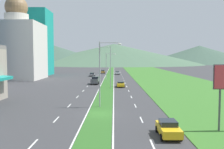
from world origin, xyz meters
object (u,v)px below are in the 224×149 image
at_px(car_2, 117,73).
at_px(pickup_truck_0, 95,81).
at_px(street_lamp_near, 102,70).
at_px(car_4, 92,74).
at_px(car_1, 121,84).
at_px(car_3, 103,72).
at_px(street_lamp_far, 107,64).
at_px(car_0, 168,128).
at_px(street_lamp_mid, 109,64).

height_order(car_2, pickup_truck_0, pickup_truck_0).
bearing_deg(pickup_truck_0, street_lamp_near, -173.70).
xyz_separation_m(street_lamp_near, car_4, (-7.05, 62.07, -4.87)).
bearing_deg(street_lamp_near, car_1, 82.41).
distance_m(street_lamp_near, car_3, 81.11).
relative_size(street_lamp_near, car_3, 2.42).
height_order(street_lamp_far, car_4, street_lamp_far).
distance_m(car_0, pickup_truck_0, 47.61).
xyz_separation_m(car_1, car_2, (-0.14, 47.52, 0.01)).
bearing_deg(street_lamp_far, car_0, -83.07).
bearing_deg(pickup_truck_0, car_4, 6.68).
bearing_deg(car_0, pickup_truck_0, -167.25).
bearing_deg(street_lamp_near, car_3, 92.51).
distance_m(street_lamp_mid, car_2, 49.94).
bearing_deg(car_0, street_lamp_far, -173.07).
bearing_deg(street_lamp_mid, street_lamp_far, 92.65).
xyz_separation_m(car_2, car_3, (-6.83, 7.65, 0.05)).
bearing_deg(street_lamp_near, street_lamp_mid, 88.59).
xyz_separation_m(car_2, car_4, (-10.33, -11.17, 0.02)).
distance_m(street_lamp_near, street_lamp_mid, 23.64).
xyz_separation_m(car_0, car_3, (-10.43, 94.49, 0.01)).
relative_size(street_lamp_mid, street_lamp_far, 1.14).
xyz_separation_m(street_lamp_mid, car_0, (6.30, -37.23, -5.06)).
height_order(car_0, pickup_truck_0, pickup_truck_0).
bearing_deg(car_3, car_4, 169.46).
distance_m(street_lamp_mid, car_1, 6.21).
height_order(car_3, car_4, car_3).
xyz_separation_m(car_1, car_3, (-6.97, 55.17, 0.06)).
bearing_deg(street_lamp_far, pickup_truck_0, -102.24).
xyz_separation_m(car_1, car_4, (-10.47, 36.35, 0.04)).
height_order(street_lamp_near, car_4, street_lamp_near).
height_order(street_lamp_mid, car_4, street_lamp_mid).
height_order(car_1, car_4, car_4).
relative_size(car_2, car_3, 1.19).
relative_size(street_lamp_mid, car_0, 2.52).
bearing_deg(street_lamp_far, street_lamp_near, -89.38).
distance_m(car_2, car_4, 15.22).
bearing_deg(car_3, pickup_truck_0, 179.91).
relative_size(street_lamp_far, car_2, 1.87).
height_order(street_lamp_near, street_lamp_far, street_lamp_near).
distance_m(street_lamp_far, car_3, 34.12).
bearing_deg(car_4, car_3, -10.54).
bearing_deg(car_4, car_0, -169.57).
bearing_deg(car_2, street_lamp_mid, -3.12).
bearing_deg(car_3, car_2, -138.23).
bearing_deg(street_lamp_near, pickup_truck_0, 96.30).
bearing_deg(car_0, car_2, -177.63).
xyz_separation_m(street_lamp_mid, car_3, (-4.13, 57.25, -5.05)).
xyz_separation_m(street_lamp_far, car_2, (3.79, 26.05, -4.48)).
height_order(street_lamp_far, car_3, street_lamp_far).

